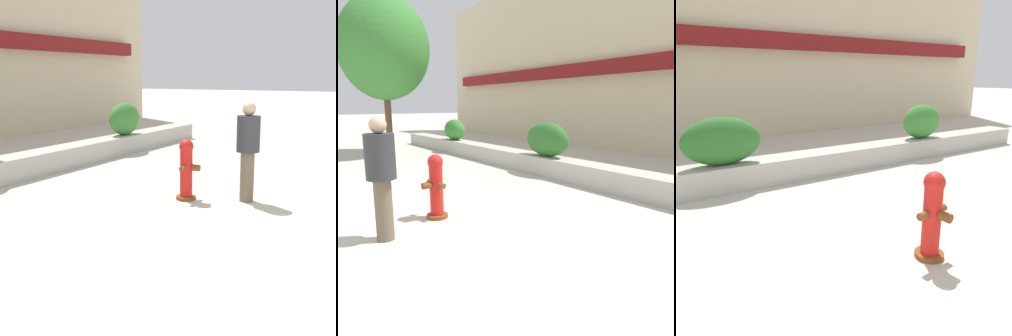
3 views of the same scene
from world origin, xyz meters
TOP-DOWN VIEW (x-y plane):
  - planter_wall_low at (0.00, 6.00)m, footprint 18.00×0.70m
  - hedge_bush_1 at (0.08, 6.00)m, footprint 1.47×0.59m
  - hedge_bush_2 at (5.33, 6.00)m, footprint 1.22×0.61m
  - fire_hydrant at (1.53, 2.09)m, footprint 0.48×0.45m

SIDE VIEW (x-z plane):
  - planter_wall_low at x=0.00m, z-range 0.00..0.50m
  - fire_hydrant at x=1.53m, z-range 0.01..1.09m
  - hedge_bush_1 at x=0.08m, z-range 0.50..1.41m
  - hedge_bush_2 at x=5.33m, z-range 0.50..1.41m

